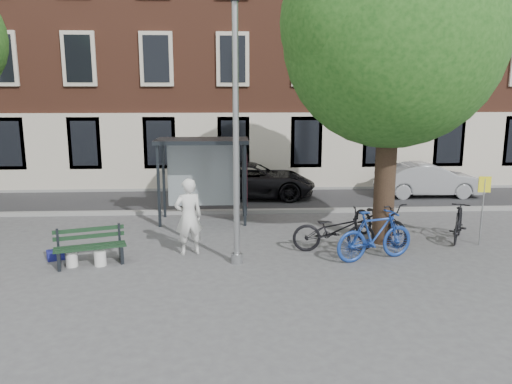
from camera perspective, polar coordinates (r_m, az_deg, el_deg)
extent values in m
plane|color=#4C4C4F|center=(12.16, -2.19, -8.11)|extent=(90.00, 90.00, 0.00)
cube|color=#28282B|center=(18.90, -2.49, -0.96)|extent=(40.00, 4.00, 0.01)
cube|color=gray|center=(16.94, -2.43, -2.23)|extent=(40.00, 0.25, 0.12)
cube|color=gray|center=(20.84, -2.54, 0.38)|extent=(40.00, 0.25, 0.12)
cube|color=brown|center=(24.63, -2.77, 18.31)|extent=(30.00, 8.00, 14.00)
cylinder|color=#9EA0A3|center=(11.50, -2.31, 6.11)|extent=(0.14, 0.14, 6.00)
cylinder|color=#9EA0A3|center=(12.12, -2.20, -7.58)|extent=(0.28, 0.28, 0.24)
cylinder|color=black|center=(13.80, 14.51, 1.20)|extent=(0.56, 0.56, 3.40)
sphere|color=#1B4915|center=(13.66, 15.32, 16.66)|extent=(5.60, 5.60, 5.60)
sphere|color=#1B4915|center=(14.38, 18.50, 18.21)|extent=(3.92, 3.92, 3.92)
sphere|color=#1B4915|center=(13.18, 12.33, 18.31)|extent=(4.20, 4.20, 4.20)
sphere|color=#1B4915|center=(12.95, 17.66, 19.52)|extent=(3.64, 3.64, 3.64)
cube|color=#1E2328|center=(15.27, -11.07, 0.61)|extent=(0.08, 0.08, 2.50)
cube|color=#1E2328|center=(15.13, -1.27, 0.72)|extent=(0.08, 0.08, 2.50)
cube|color=#1E2328|center=(16.44, -10.50, 1.40)|extent=(0.08, 0.08, 2.50)
cube|color=#1E2328|center=(16.31, -1.40, 1.51)|extent=(0.08, 0.08, 2.50)
cube|color=#1E2328|center=(15.55, -6.18, 5.83)|extent=(2.85, 1.45, 0.12)
cube|color=#8C999E|center=(16.30, -5.98, 1.89)|extent=(2.34, 0.04, 2.00)
cube|color=#1E2328|center=(15.69, -1.34, 1.58)|extent=(0.12, 1.14, 2.12)
cube|color=#D84C19|center=(15.70, -1.09, 1.58)|extent=(0.02, 0.90, 1.62)
imported|color=silver|center=(12.64, -7.73, -2.81)|extent=(0.83, 0.67, 1.95)
cube|color=#1E2328|center=(12.61, -21.59, -7.19)|extent=(0.23, 0.52, 0.42)
cube|color=#1E2328|center=(12.64, -15.15, -6.73)|extent=(0.23, 0.52, 0.42)
cube|color=#16321C|center=(12.38, -18.40, -6.20)|extent=(1.61, 0.60, 0.04)
cube|color=#16321C|center=(12.54, -18.43, -5.97)|extent=(1.61, 0.60, 0.04)
cube|color=#16321C|center=(12.70, -18.46, -5.75)|extent=(1.61, 0.60, 0.04)
cube|color=#16321C|center=(12.74, -18.53, -4.82)|extent=(1.59, 0.54, 0.09)
cube|color=#16321C|center=(12.69, -18.58, -4.09)|extent=(1.59, 0.54, 0.09)
imported|color=black|center=(13.01, 8.90, -4.34)|extent=(2.15, 0.82, 1.12)
imported|color=navy|center=(12.52, 13.46, -4.83)|extent=(2.17, 1.18, 1.26)
imported|color=black|center=(14.16, 13.97, -3.20)|extent=(1.57, 2.28, 1.14)
imported|color=black|center=(14.86, 22.14, -3.27)|extent=(1.27, 1.71, 1.02)
imported|color=black|center=(19.34, -0.53, 1.39)|extent=(5.00, 2.46, 1.37)
imported|color=#9C9EA3|center=(20.66, 19.10, 1.33)|extent=(3.99, 1.42, 1.31)
cube|color=navy|center=(13.38, -21.60, -6.64)|extent=(0.67, 0.59, 0.20)
cylinder|color=silver|center=(12.65, -20.33, -7.20)|extent=(0.37, 0.37, 0.36)
cylinder|color=silver|center=(12.49, -17.38, -7.24)|extent=(0.30, 0.30, 0.36)
cylinder|color=#9EA0A3|center=(14.59, 24.42, -2.11)|extent=(0.04, 0.04, 1.81)
cube|color=yellow|center=(14.45, 24.67, 0.80)|extent=(0.32, 0.06, 0.42)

